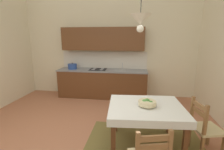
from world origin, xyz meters
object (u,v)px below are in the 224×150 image
object	(u,v)px
dining_chair_window_side	(205,128)
fruit_bowl	(147,103)
kitchen_cabinetry	(102,71)
pendant_lamp	(140,20)
dining_table	(146,113)

from	to	relation	value
dining_chair_window_side	fruit_bowl	world-z (taller)	dining_chair_window_side
kitchen_cabinetry	dining_chair_window_side	xyz separation A→B (m)	(2.19, -2.43, -0.41)
kitchen_cabinetry	fruit_bowl	world-z (taller)	kitchen_cabinetry
fruit_bowl	pendant_lamp	bearing A→B (deg)	-160.28
pendant_lamp	dining_table	bearing A→B (deg)	26.01
kitchen_cabinetry	dining_table	size ratio (longest dim) A/B	2.12
dining_chair_window_side	dining_table	bearing A→B (deg)	176.35
dining_table	pendant_lamp	xyz separation A→B (m)	(-0.15, -0.07, 1.52)
kitchen_cabinetry	fruit_bowl	distance (m)	2.69
fruit_bowl	dining_table	bearing A→B (deg)	136.44
fruit_bowl	kitchen_cabinetry	bearing A→B (deg)	117.65
fruit_bowl	pendant_lamp	distance (m)	1.35
kitchen_cabinetry	pendant_lamp	size ratio (longest dim) A/B	3.51
fruit_bowl	pendant_lamp	world-z (taller)	pendant_lamp
dining_table	pendant_lamp	distance (m)	1.53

